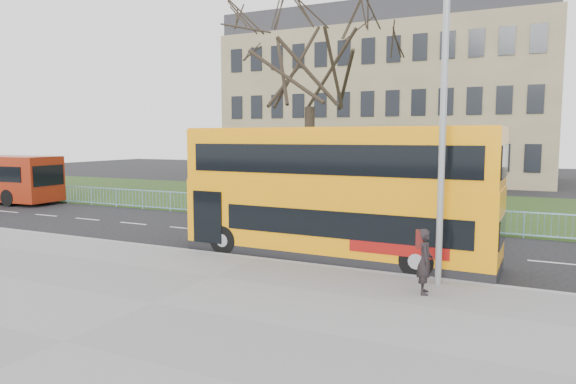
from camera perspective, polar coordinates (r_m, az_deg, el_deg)
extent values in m
plane|color=black|center=(18.66, -1.23, -6.67)|extent=(120.00, 120.00, 0.00)
cube|color=slate|center=(13.19, -14.84, -12.07)|extent=(80.00, 10.50, 0.12)
cube|color=gray|center=(17.32, -3.56, -7.45)|extent=(80.00, 0.20, 0.14)
cube|color=#1D3513|center=(31.90, 10.40, -1.34)|extent=(80.00, 15.40, 0.08)
cube|color=#7E6F4F|center=(53.00, 11.19, 9.12)|extent=(30.00, 15.00, 14.00)
cube|color=orange|center=(17.44, 5.22, -3.13)|extent=(10.53, 2.75, 1.95)
cube|color=orange|center=(17.29, 5.26, 0.60)|extent=(10.53, 2.75, 0.34)
cube|color=orange|center=(17.22, 5.29, 4.05)|extent=(10.48, 2.70, 1.75)
cube|color=black|center=(16.05, 5.55, -3.66)|extent=(8.08, 0.24, 0.85)
cube|color=black|center=(16.08, 3.66, 3.61)|extent=(9.64, 0.28, 0.95)
cylinder|color=black|center=(18.33, -7.12, -5.29)|extent=(1.04, 0.30, 1.04)
cylinder|color=black|center=(15.66, 14.12, -7.41)|extent=(1.04, 0.30, 1.04)
cylinder|color=black|center=(34.91, -28.65, -0.58)|extent=(1.03, 0.32, 1.02)
imported|color=black|center=(13.70, 14.96, -7.46)|extent=(0.54, 0.69, 1.69)
cylinder|color=#94989C|center=(14.34, 16.84, 7.43)|extent=(0.18, 0.18, 8.81)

